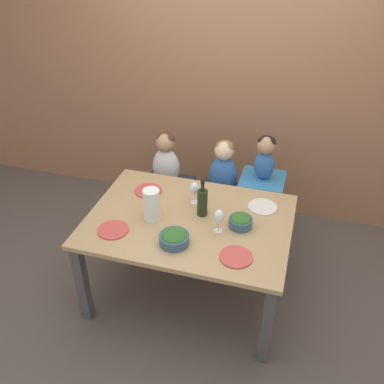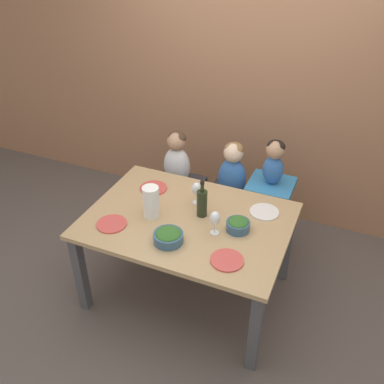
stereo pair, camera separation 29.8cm
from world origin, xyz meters
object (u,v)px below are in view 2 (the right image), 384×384
Objects in this scene: chair_right_highchair at (270,197)px; person_child_left at (177,158)px; salad_bowl_large at (168,236)px; person_child_center at (233,170)px; wine_bottle at (202,202)px; paper_towel_roll at (151,202)px; person_baby_right at (274,160)px; chair_far_center at (230,202)px; wine_glass_near at (215,219)px; wine_glass_far at (197,189)px; dinner_plate_back_right at (264,212)px; dinner_plate_front_right at (227,260)px; salad_bowl_small at (238,225)px; dinner_plate_front_left at (112,224)px; chair_far_left at (177,189)px; dinner_plate_back_left at (153,188)px.

person_child_left reaches higher than chair_right_highchair.
salad_bowl_large reaches higher than chair_right_highchair.
person_child_center is 0.68m from wine_bottle.
person_baby_right is at bearing 51.11° from paper_towel_roll.
salad_bowl_large is (-0.10, -1.03, 0.37)m from chair_far_center.
wine_bottle is 1.63× the size of wine_glass_near.
wine_glass_far is 0.52m from dinner_plate_back_right.
wine_bottle reaches higher than dinner_plate_front_right.
chair_right_highchair is 0.90m from wine_glass_near.
wine_bottle reaches higher than person_child_left.
salad_bowl_small is at bearing -113.64° from dinner_plate_back_right.
salad_bowl_small reaches higher than dinner_plate_front_left.
dinner_plate_front_left reaches higher than chair_far_center.
chair_far_center is 0.71m from wine_glass_far.
dinner_plate_front_left reaches higher than chair_far_left.
dinner_plate_front_right is at bearing -53.47° from wine_glass_near.
wine_glass_near is 0.45m from dinner_plate_back_right.
salad_bowl_small is at bearing 8.15° from paper_towel_roll.
wine_glass_far reaches higher than salad_bowl_large.
dinner_plate_front_right is at bearing -34.49° from dinner_plate_back_left.
paper_towel_roll is at bearing 44.11° from dinner_plate_front_left.
dinner_plate_front_right is at bearing -83.83° from salad_bowl_small.
dinner_plate_front_right is (0.03, -0.32, -0.04)m from salad_bowl_small.
dinner_plate_front_left is (-0.82, -0.29, -0.04)m from salad_bowl_small.
paper_towel_roll is 0.32m from salad_bowl_large.
chair_far_center is 0.60m from person_baby_right.
person_child_center is 2.38× the size of dinner_plate_back_right.
dinner_plate_front_left is 1.00× the size of dinner_plate_back_left.
person_child_center is at bearing -179.91° from person_baby_right.
chair_far_left is 1.38m from dinner_plate_front_right.
dinner_plate_back_left is 0.97m from dinner_plate_front_right.
person_child_center is 1.04m from salad_bowl_large.
wine_glass_far is 0.43m from salad_bowl_small.
person_child_left reaches higher than salad_bowl_large.
salad_bowl_large reaches higher than dinner_plate_back_left.
chair_far_center is 1.20m from dinner_plate_front_left.
dinner_plate_back_left is at bearing 115.83° from paper_towel_roll.
dinner_plate_back_left is at bearing -177.78° from dinner_plate_back_right.
wine_glass_far is (0.23, 0.27, 0.00)m from paper_towel_roll.
paper_towel_roll is 1.36× the size of wine_glass_far.
chair_far_left is 1.08m from dinner_plate_back_right.
person_child_left is at bearing 88.70° from dinner_plate_front_left.
salad_bowl_small is (0.38, 0.30, 0.00)m from salad_bowl_large.
person_child_center reaches higher than dinner_plate_front_left.
dinner_plate_back_right is (0.50, 0.56, -0.04)m from salad_bowl_large.
person_baby_right is (0.34, 0.00, 0.17)m from person_child_center.
chair_far_left is 0.82m from wine_glass_far.
dinner_plate_front_right is at bearing -3.35° from salad_bowl_large.
person_baby_right is 0.85m from wine_glass_near.
salad_bowl_large is at bearing -53.79° from dinner_plate_back_left.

